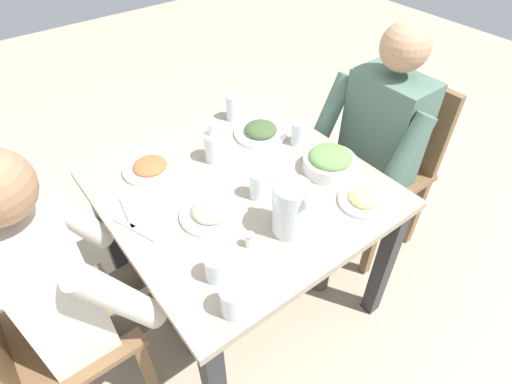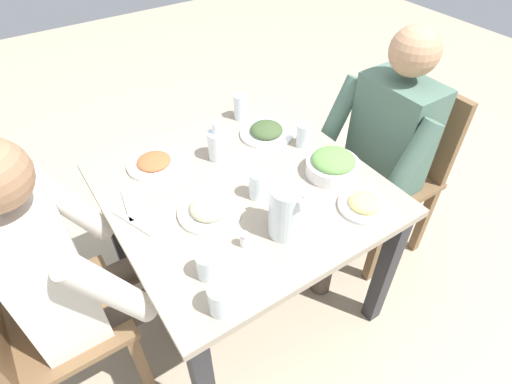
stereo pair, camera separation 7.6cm
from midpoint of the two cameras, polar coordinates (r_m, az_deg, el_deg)
The scene contains 21 objects.
ground_plane at distance 2.06m, azimuth -2.67°, elevation -13.85°, with size 8.00×8.00×0.00m, color tan.
dining_table at distance 1.60m, azimuth -3.34°, elevation -2.01°, with size 0.95×0.95×0.70m.
chair_near at distance 2.07m, azimuth 17.16°, elevation 4.45°, with size 0.40×0.40×0.88m.
chair_far at distance 1.56m, azimuth -29.65°, elevation -17.42°, with size 0.40×0.40×0.88m.
diner_near at distance 1.85m, azimuth 14.09°, elevation 5.73°, with size 0.48×0.53×1.18m.
diner_far at distance 1.43m, azimuth -24.05°, elevation -11.02°, with size 0.48×0.53×1.18m.
water_pitcher at distance 1.31m, azimuth 3.34°, elevation -2.34°, with size 0.16×0.12×0.19m.
salad_bowl at distance 1.59m, azimuth 8.89°, elevation 4.22°, with size 0.20×0.20×0.09m.
plate_rice_curry at distance 1.65m, azimuth -15.75°, elevation 3.34°, with size 0.21×0.21×0.04m.
plate_dolmas at distance 1.78m, azimuth -0.59°, elevation 8.46°, with size 0.23×0.23×0.05m.
plate_beans at distance 1.42m, azimuth -7.74°, elevation -2.70°, with size 0.22×0.22×0.06m.
plate_fries at distance 1.49m, azimuth 13.45°, elevation -0.98°, with size 0.18×0.18×0.05m.
water_glass_near_right at distance 1.72m, azimuth 4.64°, elevation 8.14°, with size 0.06×0.06×0.10m, color silver.
water_glass_far_right at distance 1.15m, azimuth -5.13°, elevation -14.86°, with size 0.07×0.07×0.10m, color silver.
water_glass_near_left at distance 1.23m, azimuth -7.37°, elevation -10.44°, with size 0.07×0.07×0.09m, color silver.
water_glass_by_pitcher at distance 1.45m, azimuth -1.22°, elevation 0.95°, with size 0.06×0.06×0.10m, color silver.
water_glass_center at distance 1.87m, azimuth -4.36°, elevation 11.64°, with size 0.07×0.07×0.11m, color silver.
oil_carafe at distance 1.63m, azimuth -7.15°, elevation 6.12°, with size 0.08×0.08×0.16m.
salt_shaker at distance 1.30m, azimuth -2.54°, elevation -6.71°, with size 0.03×0.03×0.05m.
fork_near at distance 1.50m, azimuth -18.64°, elevation -2.62°, with size 0.17×0.03×0.01m, color silver.
knife_near at distance 1.44m, azimuth -17.97°, elevation -4.90°, with size 0.18×0.02×0.01m, color silver.
Camera 1 is at (-0.94, 0.65, 1.72)m, focal length 28.78 mm.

